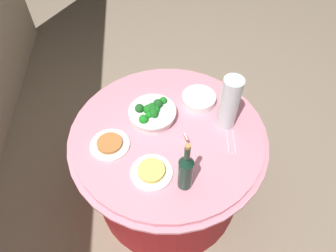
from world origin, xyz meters
name	(u,v)px	position (x,y,z in m)	size (l,w,h in m)	color
ground_plane	(168,191)	(0.00, 0.00, 0.00)	(6.00, 6.00, 0.00)	gray
buffet_table	(168,165)	(0.00, 0.00, 0.38)	(1.16, 1.16, 0.74)	maroon
broccoli_bowl	(152,113)	(0.11, 0.08, 0.78)	(0.28, 0.28, 0.11)	white
plate_stack	(199,99)	(0.22, -0.21, 0.77)	(0.21, 0.21, 0.05)	white
wine_bottle	(186,171)	(-0.34, -0.05, 0.87)	(0.07, 0.07, 0.34)	#163527
decorative_fruit_vase	(229,105)	(0.03, -0.34, 0.89)	(0.11, 0.11, 0.34)	silver
serving_tongs	(231,143)	(-0.12, -0.34, 0.74)	(0.17, 0.06, 0.01)	silver
food_plate_peanuts	(110,144)	(-0.07, 0.33, 0.75)	(0.22, 0.22, 0.03)	white
food_plate_noodles	(152,172)	(-0.26, 0.11, 0.75)	(0.22, 0.22, 0.04)	white
label_placard_front	(186,139)	(-0.09, -0.09, 0.77)	(0.05, 0.02, 0.05)	white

